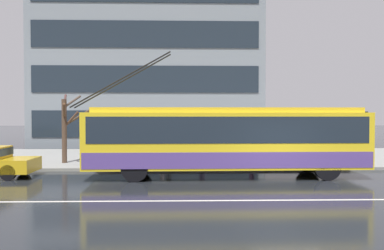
# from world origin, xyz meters

# --- Properties ---
(ground_plane) EXTENTS (160.00, 160.00, 0.00)m
(ground_plane) POSITION_xyz_m (0.00, 0.00, 0.00)
(ground_plane) COLOR #212529
(sidewalk_slab) EXTENTS (80.00, 10.00, 0.14)m
(sidewalk_slab) POSITION_xyz_m (0.00, 9.87, 0.07)
(sidewalk_slab) COLOR gray
(sidewalk_slab) RESTS_ON ground_plane
(lane_centre_line) EXTENTS (72.00, 0.14, 0.01)m
(lane_centre_line) POSITION_xyz_m (0.00, -1.20, 0.00)
(lane_centre_line) COLOR silver
(lane_centre_line) RESTS_ON ground_plane
(trolleybus) EXTENTS (11.99, 2.73, 5.12)m
(trolleybus) POSITION_xyz_m (-1.88, 3.27, 1.58)
(trolleybus) COLOR yellow
(trolleybus) RESTS_ON ground_plane
(pedestrian_at_shelter) EXTENTS (0.51, 0.51, 1.68)m
(pedestrian_at_shelter) POSITION_xyz_m (-4.67, 6.55, 1.14)
(pedestrian_at_shelter) COLOR #49474B
(pedestrian_at_shelter) RESTS_ON sidewalk_slab
(pedestrian_approaching_curb) EXTENTS (1.55, 1.55, 2.05)m
(pedestrian_approaching_curb) POSITION_xyz_m (-4.32, 7.40, 1.83)
(pedestrian_approaching_curb) COLOR #1F2329
(pedestrian_approaching_curb) RESTS_ON sidewalk_slab
(pedestrian_walking_past) EXTENTS (1.13, 1.13, 1.97)m
(pedestrian_walking_past) POSITION_xyz_m (-0.17, 6.98, 1.73)
(pedestrian_walking_past) COLOR #271A2F
(pedestrian_walking_past) RESTS_ON sidewalk_slab
(pedestrian_waiting_by_pole) EXTENTS (0.45, 0.45, 1.65)m
(pedestrian_waiting_by_pole) POSITION_xyz_m (-2.67, 7.03, 1.11)
(pedestrian_waiting_by_pole) COLOR #201C2E
(pedestrian_waiting_by_pole) RESTS_ON sidewalk_slab
(street_tree_bare) EXTENTS (1.49, 1.79, 3.49)m
(street_tree_bare) POSITION_xyz_m (-9.55, 6.93, 2.03)
(street_tree_bare) COLOR brown
(street_tree_bare) RESTS_ON sidewalk_slab
(office_tower_corner_left) EXTENTS (18.71, 15.99, 17.58)m
(office_tower_corner_left) POSITION_xyz_m (-6.44, 24.69, 8.80)
(office_tower_corner_left) COLOR gray
(office_tower_corner_left) RESTS_ON ground_plane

